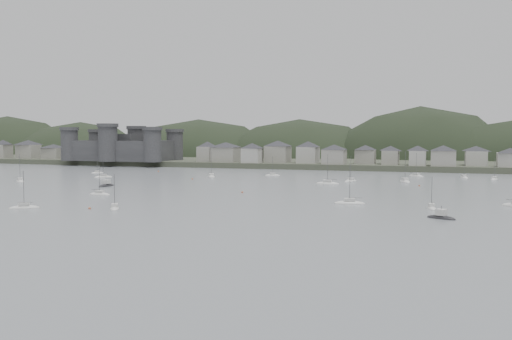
% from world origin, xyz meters
% --- Properties ---
extents(ground, '(900.00, 900.00, 0.00)m').
position_xyz_m(ground, '(0.00, 0.00, 0.00)').
color(ground, slate).
rests_on(ground, ground).
extents(far_shore_land, '(900.00, 250.00, 3.00)m').
position_xyz_m(far_shore_land, '(0.00, 295.00, 1.50)').
color(far_shore_land, '#383D2D').
rests_on(far_shore_land, ground).
extents(forested_ridge, '(851.55, 103.94, 102.57)m').
position_xyz_m(forested_ridge, '(4.83, 269.40, -11.28)').
color(forested_ridge, black).
rests_on(forested_ridge, ground).
extents(castle, '(66.00, 43.00, 20.00)m').
position_xyz_m(castle, '(-120.00, 179.80, 10.96)').
color(castle, '#333436').
rests_on(castle, far_shore_land).
extents(waterfront_town, '(451.48, 28.46, 12.92)m').
position_xyz_m(waterfront_town, '(50.59, 183.34, 8.66)').
color(waterfront_town, gray).
rests_on(waterfront_town, far_shore_land).
extents(moored_fleet, '(213.52, 149.78, 13.17)m').
position_xyz_m(moored_fleet, '(2.67, 74.35, 0.18)').
color(moored_fleet, silver).
rests_on(moored_fleet, ground).
extents(motor_launch_near, '(7.18, 5.22, 3.65)m').
position_xyz_m(motor_launch_near, '(63.07, 16.50, 0.30)').
color(motor_launch_near, black).
rests_on(motor_launch_near, ground).
extents(motor_launch_far, '(3.08, 8.52, 4.02)m').
position_xyz_m(motor_launch_far, '(-52.04, 59.06, 0.29)').
color(motor_launch_far, black).
rests_on(motor_launch_far, ground).
extents(mooring_buoys, '(127.93, 129.49, 0.70)m').
position_xyz_m(mooring_buoys, '(-13.92, 77.00, 0.15)').
color(mooring_buoys, '#C06240').
rests_on(mooring_buoys, ground).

